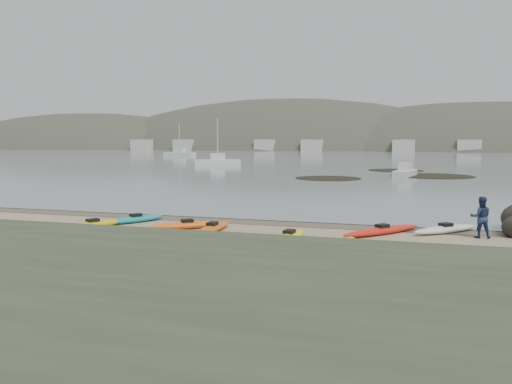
% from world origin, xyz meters
% --- Properties ---
extents(ground, '(600.00, 600.00, 0.00)m').
position_xyz_m(ground, '(0.00, 0.00, 0.00)').
color(ground, tan).
rests_on(ground, ground).
extents(wet_sand, '(60.00, 60.00, 0.00)m').
position_xyz_m(wet_sand, '(0.00, -0.30, 0.00)').
color(wet_sand, brown).
rests_on(wet_sand, ground).
extents(water, '(1200.00, 1200.00, 0.00)m').
position_xyz_m(water, '(0.00, 300.00, 0.01)').
color(water, slate).
rests_on(water, ground).
extents(kayaks, '(18.88, 8.58, 0.34)m').
position_xyz_m(kayaks, '(1.43, -3.39, 0.17)').
color(kayaks, teal).
rests_on(kayaks, ground).
extents(person_east, '(0.91, 0.73, 1.80)m').
position_xyz_m(person_east, '(10.64, -1.75, 0.90)').
color(person_east, navy).
rests_on(person_east, ground).
extents(kelp_mats, '(19.15, 23.22, 0.04)m').
position_xyz_m(kelp_mats, '(6.58, 36.11, 0.03)').
color(kelp_mats, black).
rests_on(kelp_mats, water).
extents(moored_boats, '(103.29, 81.30, 1.24)m').
position_xyz_m(moored_boats, '(9.23, 79.94, 0.57)').
color(moored_boats, silver).
rests_on(moored_boats, ground).
extents(far_hills, '(550.00, 135.00, 80.00)m').
position_xyz_m(far_hills, '(39.38, 193.97, -15.93)').
color(far_hills, '#384235').
rests_on(far_hills, ground).
extents(far_town, '(199.00, 5.00, 4.00)m').
position_xyz_m(far_town, '(6.00, 145.00, 2.00)').
color(far_town, beige).
rests_on(far_town, ground).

